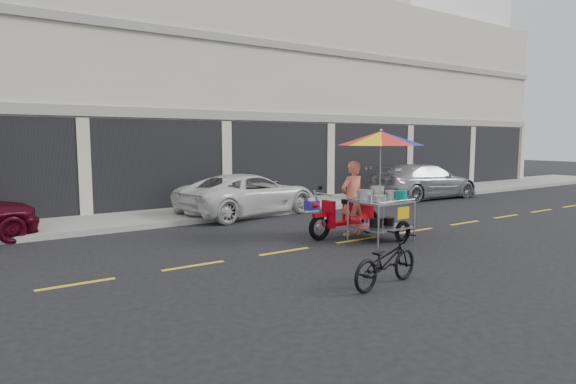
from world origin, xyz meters
TOP-DOWN VIEW (x-y plane):
  - ground at (0.00, 0.00)m, footprint 90.00×90.00m
  - sidewalk at (0.00, 5.50)m, footprint 45.00×3.00m
  - shophouse_block at (2.82, 10.59)m, footprint 36.00×8.11m
  - centerline at (0.00, 0.00)m, footprint 42.00×0.10m
  - white_pickup at (-0.17, 4.68)m, footprint 4.84×2.90m
  - silver_pickup at (7.51, 4.37)m, footprint 4.74×2.12m
  - near_bicycle at (-1.99, -2.83)m, footprint 1.60×0.77m
  - food_vendor_rig at (0.38, 0.01)m, footprint 2.55×2.00m

SIDE VIEW (x-z plane):
  - ground at x=0.00m, z-range 0.00..0.00m
  - centerline at x=0.00m, z-range 0.00..0.01m
  - sidewalk at x=0.00m, z-range 0.00..0.15m
  - near_bicycle at x=-1.99m, z-range 0.00..0.81m
  - white_pickup at x=-0.17m, z-range 0.00..1.26m
  - silver_pickup at x=7.51m, z-range 0.00..1.35m
  - food_vendor_rig at x=0.38m, z-range 0.33..2.87m
  - shophouse_block at x=2.82m, z-range -0.96..9.44m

